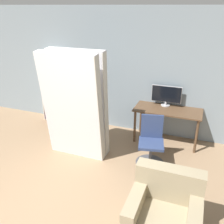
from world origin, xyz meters
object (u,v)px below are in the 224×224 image
at_px(mattress_near, 73,108).
at_px(mattress_far, 79,103).
at_px(armchair, 164,215).
at_px(office_chair, 151,145).
at_px(bookshelf, 54,89).
at_px(monitor, 166,95).

relative_size(mattress_near, mattress_far, 1.00).
height_order(mattress_near, armchair, mattress_near).
xyz_separation_m(mattress_near, mattress_far, (0.00, 0.26, 0.00)).
distance_m(mattress_near, mattress_far, 0.26).
bearing_deg(armchair, mattress_far, 142.57).
height_order(mattress_near, mattress_far, same).
bearing_deg(office_chair, bookshelf, 158.37).
bearing_deg(bookshelf, mattress_far, -40.82).
bearing_deg(mattress_near, armchair, -32.18).
relative_size(bookshelf, armchair, 1.95).
bearing_deg(monitor, bookshelf, -179.87).
distance_m(monitor, office_chair, 1.24).
xyz_separation_m(bookshelf, mattress_far, (1.32, -1.14, 0.23)).
height_order(bookshelf, armchair, bookshelf).
bearing_deg(armchair, mattress_near, 147.82).
bearing_deg(office_chair, armchair, -71.42).
xyz_separation_m(mattress_near, armchair, (1.89, -1.19, -0.69)).
distance_m(monitor, mattress_far, 1.83).
relative_size(office_chair, mattress_near, 0.44).
bearing_deg(bookshelf, armchair, -38.86).
bearing_deg(armchair, bookshelf, 141.14).
xyz_separation_m(monitor, mattress_far, (-1.42, -1.14, 0.03)).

